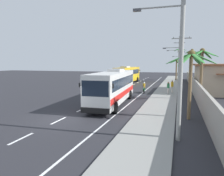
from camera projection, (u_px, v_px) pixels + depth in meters
The scene contains 18 objects.
ground_plane at pixel (61, 119), 16.11m from camera, with size 160.00×160.00×0.00m, color #28282D.
sidewalk_kerb at pixel (162, 101), 23.47m from camera, with size 3.20×90.00×0.14m, color gray.
lane_markings at pixel (131, 94), 29.01m from camera, with size 3.74×71.00×0.01m.
boundary_wall at pixel (196, 89), 25.97m from camera, with size 0.24×60.00×2.11m, color #9E998E.
coach_bus_foreground at pixel (113, 86), 21.87m from camera, with size 3.35×11.74×3.66m.
coach_bus_far_lane at pixel (127, 74), 44.29m from camera, with size 3.39×11.42×3.61m.
motorcycle_beside_bus at pixel (144, 88), 30.04m from camera, with size 0.56×1.96×1.59m.
pedestrian_near_kerb at pixel (172, 86), 29.26m from camera, with size 0.36×0.36×1.74m.
pedestrian_midwalk at pixel (168, 87), 28.43m from camera, with size 0.36×0.36×1.60m.
utility_pole_nearest at pixel (180, 45), 11.14m from camera, with size 3.94×0.24×9.99m.
utility_pole_mid at pixel (180, 60), 28.22m from camera, with size 3.65×0.24×8.80m.
utility_pole_far at pixel (178, 58), 45.27m from camera, with size 3.79×0.24×9.93m.
utility_pole_distant at pixel (180, 62), 62.25m from camera, with size 3.62×0.24×8.43m.
palm_nearest at pixel (180, 59), 47.42m from camera, with size 2.84×2.70×7.71m.
palm_second at pixel (192, 57), 44.01m from camera, with size 2.92×3.04×7.22m.
palm_third at pixel (191, 67), 15.70m from camera, with size 3.78×3.64×5.30m.
palm_fourth at pixel (176, 66), 50.85m from camera, with size 3.46×3.29×5.08m.
palm_farthest at pixel (202, 63), 23.52m from camera, with size 3.39×3.51×5.96m.
Camera 1 is at (8.56, -13.72, 4.38)m, focal length 33.45 mm.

